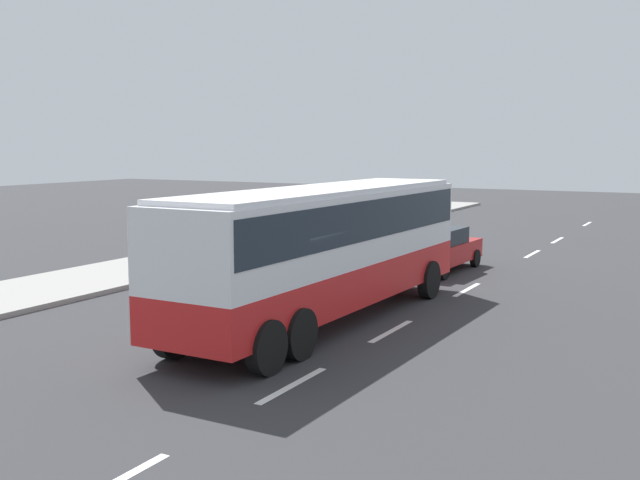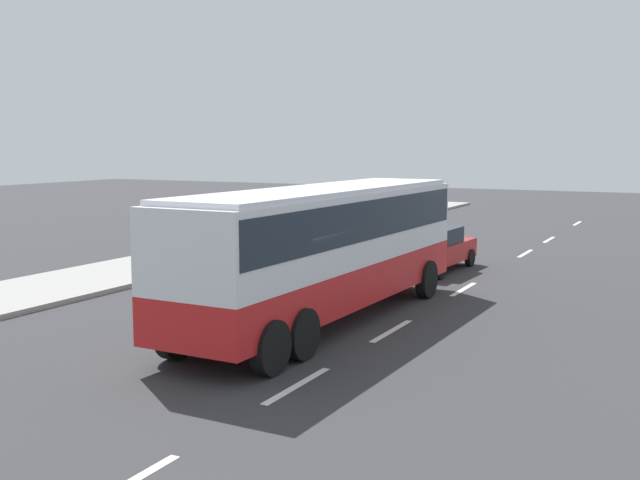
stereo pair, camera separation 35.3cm
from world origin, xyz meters
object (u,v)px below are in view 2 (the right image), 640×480
at_px(coach_bus, 326,239).
at_px(car_red_compact, 431,248).
at_px(car_white_minivan, 371,238).
at_px(pedestrian_at_crossing, 197,230).

height_order(coach_bus, car_red_compact, coach_bus).
distance_m(coach_bus, car_white_minivan, 11.22).
height_order(car_white_minivan, car_red_compact, car_red_compact).
relative_size(car_red_compact, pedestrian_at_crossing, 2.98).
distance_m(car_red_compact, pedestrian_at_crossing, 9.67).
relative_size(car_white_minivan, pedestrian_at_crossing, 3.24).
bearing_deg(pedestrian_at_crossing, car_white_minivan, 105.95).
height_order(car_white_minivan, pedestrian_at_crossing, pedestrian_at_crossing).
bearing_deg(car_red_compact, coach_bus, -176.27).
xyz_separation_m(coach_bus, car_white_minivan, (10.62, 3.37, -1.35)).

